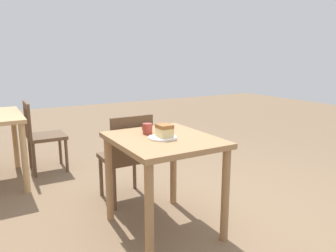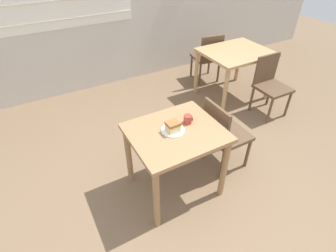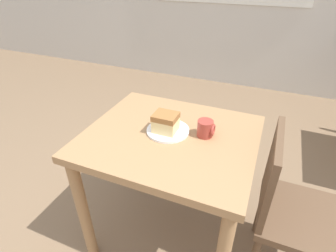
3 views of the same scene
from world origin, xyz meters
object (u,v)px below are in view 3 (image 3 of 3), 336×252
Objects in this scene: cake_slice at (166,122)px; coffee_mug at (206,129)px; plate at (168,130)px; dining_table_near at (170,155)px; chair_near_window at (290,207)px.

cake_slice reaches higher than coffee_mug.
cake_slice is at bearing -119.62° from plate.
coffee_mug is (0.16, 0.05, 0.17)m from dining_table_near.
dining_table_near is 0.64m from chair_near_window.
plate is (-0.02, 0.02, 0.14)m from dining_table_near.
dining_table_near is 0.99× the size of chair_near_window.
chair_near_window is at bearing 3.46° from dining_table_near.
coffee_mug is at bearing 10.58° from plate.
cake_slice is 0.20m from coffee_mug.
coffee_mug is at bearing 88.01° from chair_near_window.
plate reaches higher than dining_table_near.
cake_slice is (-0.65, -0.03, 0.35)m from chair_near_window.
chair_near_window is at bearing -1.99° from coffee_mug.
dining_table_near is at bearing -13.50° from cake_slice.
chair_near_window is 0.71m from plate.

